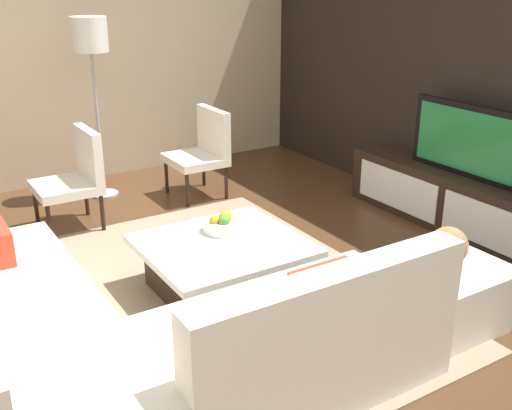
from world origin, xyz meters
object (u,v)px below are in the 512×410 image
(television, at_px, (466,140))
(coffee_table, at_px, (223,266))
(accent_chair_far, at_px, (203,148))
(floor_lamp, at_px, (91,46))
(ottoman, at_px, (442,292))
(fruit_bowl, at_px, (223,225))
(decorative_ball, at_px, (448,246))
(media_console, at_px, (459,202))
(accent_chair_near, at_px, (76,174))
(sectional_couch, at_px, (126,338))

(television, xyz_separation_m, coffee_table, (-0.10, -2.30, -0.60))
(accent_chair_far, bearing_deg, coffee_table, -21.45)
(floor_lamp, distance_m, ottoman, 3.86)
(coffee_table, distance_m, fruit_bowl, 0.31)
(floor_lamp, bearing_deg, decorative_ball, 17.10)
(coffee_table, xyz_separation_m, floor_lamp, (-2.40, -0.05, 1.29))
(television, bearing_deg, fruit_bowl, -97.32)
(television, height_order, floor_lamp, floor_lamp)
(media_console, distance_m, accent_chair_far, 2.48)
(floor_lamp, bearing_deg, media_console, 43.14)
(floor_lamp, bearing_deg, accent_chair_near, -33.47)
(coffee_table, relative_size, floor_lamp, 0.61)
(accent_chair_near, distance_m, floor_lamp, 1.28)
(accent_chair_far, distance_m, decorative_ball, 2.97)
(sectional_couch, height_order, decorative_ball, sectional_couch)
(coffee_table, bearing_deg, accent_chair_near, -164.32)
(media_console, xyz_separation_m, sectional_couch, (0.53, -3.24, 0.04))
(decorative_ball, bearing_deg, media_console, 127.31)
(media_console, height_order, fruit_bowl, fruit_bowl)
(media_console, bearing_deg, ottoman, -52.69)
(media_console, bearing_deg, coffee_table, -92.49)
(coffee_table, bearing_deg, television, 87.51)
(media_console, distance_m, floor_lamp, 3.65)
(accent_chair_far, relative_size, decorative_ball, 3.50)
(television, distance_m, decorative_ball, 1.63)
(accent_chair_near, height_order, floor_lamp, floor_lamp)
(fruit_bowl, bearing_deg, sectional_couch, -52.31)
(floor_lamp, height_order, accent_chair_far, floor_lamp)
(media_console, height_order, ottoman, media_console)
(television, bearing_deg, accent_chair_near, -123.42)
(fruit_bowl, bearing_deg, coffee_table, -29.29)
(ottoman, relative_size, accent_chair_far, 0.80)
(accent_chair_near, bearing_deg, fruit_bowl, 27.70)
(media_console, xyz_separation_m, accent_chair_far, (-1.99, -1.46, 0.24))
(media_console, distance_m, accent_chair_near, 3.34)
(coffee_table, distance_m, accent_chair_far, 2.09)
(ottoman, xyz_separation_m, decorative_ball, (0.00, 0.00, 0.32))
(ottoman, bearing_deg, fruit_bowl, -143.80)
(floor_lamp, height_order, decorative_ball, floor_lamp)
(accent_chair_near, relative_size, fruit_bowl, 3.11)
(accent_chair_near, relative_size, floor_lamp, 0.50)
(sectional_couch, bearing_deg, decorative_ball, 77.19)
(accent_chair_far, bearing_deg, decorative_ball, 5.93)
(accent_chair_near, distance_m, fruit_bowl, 1.66)
(ottoman, bearing_deg, floor_lamp, -162.90)
(accent_chair_near, relative_size, decorative_ball, 3.50)
(sectional_couch, bearing_deg, ottoman, 77.19)
(coffee_table, height_order, floor_lamp, floor_lamp)
(sectional_couch, relative_size, fruit_bowl, 8.70)
(television, xyz_separation_m, fruit_bowl, (-0.28, -2.19, -0.38))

